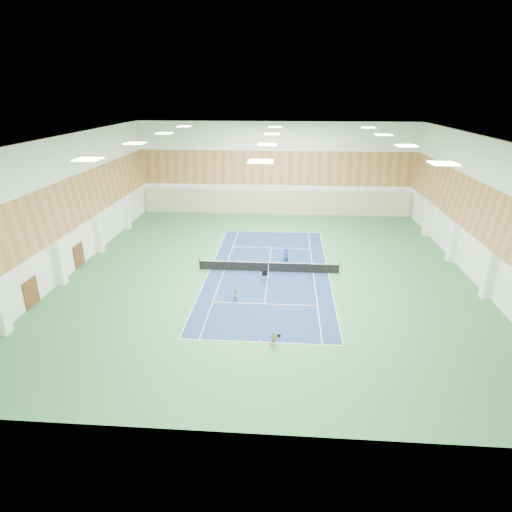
# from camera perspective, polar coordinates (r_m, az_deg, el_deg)

# --- Properties ---
(ground) EXTENTS (40.00, 40.00, 0.00)m
(ground) POSITION_cam_1_polar(r_m,az_deg,el_deg) (39.51, 1.67, -2.10)
(ground) COLOR #31723E
(ground) RESTS_ON ground
(room_shell) EXTENTS (36.00, 40.00, 12.00)m
(room_shell) POSITION_cam_1_polar(r_m,az_deg,el_deg) (37.54, 1.77, 6.34)
(room_shell) COLOR white
(room_shell) RESTS_ON ground
(wood_cladding) EXTENTS (36.00, 40.00, 8.00)m
(wood_cladding) POSITION_cam_1_polar(r_m,az_deg,el_deg) (37.07, 1.81, 9.33)
(wood_cladding) COLOR #B17641
(wood_cladding) RESTS_ON room_shell
(ceiling_light_grid) EXTENTS (21.40, 25.40, 0.06)m
(ceiling_light_grid) POSITION_cam_1_polar(r_m,az_deg,el_deg) (36.47, 1.88, 15.36)
(ceiling_light_grid) COLOR white
(ceiling_light_grid) RESTS_ON room_shell
(court_surface) EXTENTS (10.97, 23.77, 0.01)m
(court_surface) POSITION_cam_1_polar(r_m,az_deg,el_deg) (39.51, 1.67, -2.09)
(court_surface) COLOR navy
(court_surface) RESTS_ON ground
(tennis_balls_scatter) EXTENTS (10.57, 22.77, 0.07)m
(tennis_balls_scatter) POSITION_cam_1_polar(r_m,az_deg,el_deg) (39.49, 1.67, -2.04)
(tennis_balls_scatter) COLOR yellow
(tennis_balls_scatter) RESTS_ON ground
(tennis_net) EXTENTS (12.80, 0.10, 1.10)m
(tennis_net) POSITION_cam_1_polar(r_m,az_deg,el_deg) (39.30, 1.68, -1.36)
(tennis_net) COLOR black
(tennis_net) RESTS_ON ground
(back_curtain) EXTENTS (35.40, 0.16, 3.20)m
(back_curtain) POSITION_cam_1_polar(r_m,az_deg,el_deg) (57.75, 2.61, 7.14)
(back_curtain) COLOR #C6B793
(back_curtain) RESTS_ON ground
(door_left_a) EXTENTS (0.08, 1.80, 2.20)m
(door_left_a) POSITION_cam_1_polar(r_m,az_deg,el_deg) (37.25, -27.77, -4.36)
(door_left_a) COLOR #593319
(door_left_a) RESTS_ON ground
(door_left_b) EXTENTS (0.08, 1.80, 2.20)m
(door_left_b) POSITION_cam_1_polar(r_m,az_deg,el_deg) (43.63, -22.53, 0.07)
(door_left_b) COLOR #593319
(door_left_b) RESTS_ON ground
(coach) EXTENTS (0.73, 0.62, 1.69)m
(coach) POSITION_cam_1_polar(r_m,az_deg,el_deg) (40.85, 3.98, -0.06)
(coach) COLOR #22409C
(coach) RESTS_ON ground
(child_court) EXTENTS (0.72, 0.71, 1.17)m
(child_court) POSITION_cam_1_polar(r_m,az_deg,el_deg) (33.77, -2.66, -5.28)
(child_court) COLOR gray
(child_court) RESTS_ON ground
(child_apron) EXTENTS (0.71, 0.46, 1.13)m
(child_apron) POSITION_cam_1_polar(r_m,az_deg,el_deg) (28.24, 2.35, -11.07)
(child_apron) COLOR tan
(child_apron) RESTS_ON ground
(ball_cart) EXTENTS (0.55, 0.55, 0.91)m
(ball_cart) POSITION_cam_1_polar(r_m,az_deg,el_deg) (37.36, 1.19, -2.76)
(ball_cart) COLOR black
(ball_cart) RESTS_ON ground
(cone_svc_a) EXTENTS (0.22, 0.22, 0.24)m
(cone_svc_a) POSITION_cam_1_polar(r_m,az_deg,el_deg) (34.00, -4.75, -6.01)
(cone_svc_a) COLOR orange
(cone_svc_a) RESTS_ON ground
(cone_svc_b) EXTENTS (0.18, 0.18, 0.20)m
(cone_svc_b) POSITION_cam_1_polar(r_m,az_deg,el_deg) (33.63, -0.31, -6.30)
(cone_svc_b) COLOR #FF580D
(cone_svc_b) RESTS_ON ground
(cone_svc_c) EXTENTS (0.19, 0.19, 0.21)m
(cone_svc_c) POSITION_cam_1_polar(r_m,az_deg,el_deg) (33.33, 2.26, -6.58)
(cone_svc_c) COLOR #F7590D
(cone_svc_c) RESTS_ON ground
(cone_svc_d) EXTENTS (0.20, 0.20, 0.22)m
(cone_svc_d) POSITION_cam_1_polar(r_m,az_deg,el_deg) (33.81, 7.72, -6.33)
(cone_svc_d) COLOR orange
(cone_svc_d) RESTS_ON ground
(cone_base_a) EXTENTS (0.18, 0.18, 0.20)m
(cone_base_a) POSITION_cam_1_polar(r_m,az_deg,el_deg) (29.98, -8.07, -10.24)
(cone_base_a) COLOR #FC470D
(cone_base_a) RESTS_ON ground
(cone_base_b) EXTENTS (0.18, 0.18, 0.20)m
(cone_base_b) POSITION_cam_1_polar(r_m,az_deg,el_deg) (29.30, -1.82, -10.83)
(cone_base_b) COLOR orange
(cone_base_b) RESTS_ON ground
(cone_base_c) EXTENTS (0.22, 0.22, 0.24)m
(cone_base_c) POSITION_cam_1_polar(r_m,az_deg,el_deg) (28.69, 1.97, -11.56)
(cone_base_c) COLOR #FF520D
(cone_base_c) RESTS_ON ground
(cone_base_d) EXTENTS (0.20, 0.20, 0.22)m
(cone_base_d) POSITION_cam_1_polar(r_m,az_deg,el_deg) (28.50, 7.80, -12.03)
(cone_base_d) COLOR orange
(cone_base_d) RESTS_ON ground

